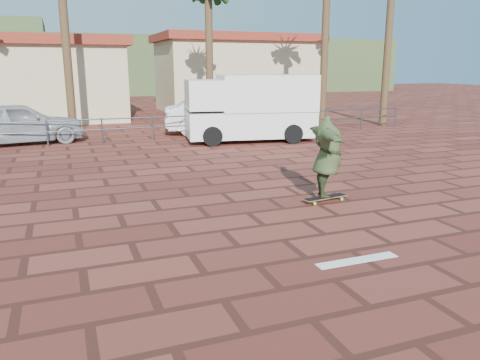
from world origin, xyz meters
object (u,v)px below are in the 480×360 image
Objects in this scene: longboard at (325,198)px; campervan at (251,107)px; skateboarder at (327,157)px; car_silver at (19,123)px; car_white at (221,115)px.

campervan reaches higher than longboard.
longboard is at bearing 169.04° from skateboarder.
longboard is 0.93m from skateboarder.
campervan reaches higher than car_silver.
campervan is 9.06m from car_silver.
car_white is at bearing 75.14° from longboard.
longboard is at bearing -156.73° from car_silver.
car_white is at bearing 8.89° from skateboarder.
car_silver is (-6.95, 11.17, -0.20)m from skateboarder.
skateboarder is 11.25m from car_white.
campervan is (1.76, 8.73, 0.36)m from skateboarder.
longboard is 0.24× the size of car_silver.
car_white reaches higher than longboard.
skateboarder is 0.47× the size of car_silver.
campervan is 1.06× the size of car_white.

